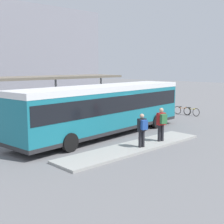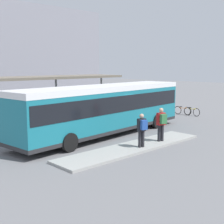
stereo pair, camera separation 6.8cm
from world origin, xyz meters
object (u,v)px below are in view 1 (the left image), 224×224
at_px(city_bus, 105,106).
at_px(pedestrian_companion, 162,122).
at_px(bicycle_orange, 182,110).
at_px(potted_planter_near_shelter, 72,117).
at_px(potted_planter_far_side, 117,110).
at_px(pedestrian_waiting, 142,128).
at_px(bicycle_yellow, 191,111).

bearing_deg(city_bus, pedestrian_companion, -82.63).
xyz_separation_m(bicycle_orange, potted_planter_near_shelter, (-9.72, 2.57, 0.27)).
bearing_deg(bicycle_orange, potted_planter_far_side, -117.31).
bearing_deg(potted_planter_near_shelter, bicycle_orange, -14.83).
distance_m(city_bus, bicycle_orange, 10.34).
relative_size(pedestrian_companion, potted_planter_far_side, 1.35).
bearing_deg(pedestrian_companion, potted_planter_far_side, -8.40).
bearing_deg(potted_planter_near_shelter, city_bus, -96.69).
distance_m(pedestrian_waiting, potted_planter_far_side, 9.13).
relative_size(bicycle_yellow, potted_planter_near_shelter, 1.34).
bearing_deg(bicycle_yellow, bicycle_orange, -166.97).
distance_m(city_bus, pedestrian_waiting, 3.89).
distance_m(city_bus, potted_planter_far_side, 5.89).
xyz_separation_m(city_bus, bicycle_yellow, (10.29, 0.45, -1.41)).
relative_size(city_bus, pedestrian_waiting, 7.47).
height_order(bicycle_yellow, potted_planter_near_shelter, potted_planter_near_shelter).
relative_size(pedestrian_companion, bicycle_yellow, 1.12).
bearing_deg(potted_planter_far_side, pedestrian_waiting, -126.57).
xyz_separation_m(city_bus, potted_planter_far_side, (4.55, 3.59, -1.06)).
bearing_deg(bicycle_yellow, pedestrian_waiting, -64.65).
bearing_deg(bicycle_orange, bicycle_yellow, 3.29).
bearing_deg(pedestrian_companion, bicycle_yellow, -47.88).
xyz_separation_m(potted_planter_near_shelter, potted_planter_far_side, (4.10, -0.25, 0.08)).
height_order(pedestrian_companion, potted_planter_far_side, pedestrian_companion).
bearing_deg(potted_planter_far_side, bicycle_orange, -22.42).
bearing_deg(potted_planter_far_side, pedestrian_companion, -117.32).
xyz_separation_m(bicycle_yellow, potted_planter_far_side, (-5.74, 3.15, 0.35)).
height_order(pedestrian_waiting, potted_planter_far_side, pedestrian_waiting).
bearing_deg(potted_planter_near_shelter, pedestrian_companion, -87.11).
xyz_separation_m(pedestrian_waiting, bicycle_orange, (11.05, 5.00, -0.73)).
height_order(potted_planter_near_shelter, potted_planter_far_side, potted_planter_far_side).
height_order(bicycle_yellow, bicycle_orange, bicycle_orange).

